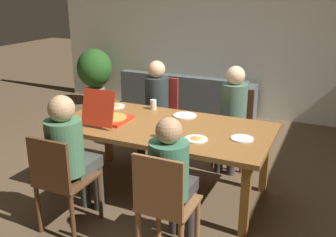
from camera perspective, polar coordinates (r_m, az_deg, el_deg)
name	(u,v)px	position (r m, az deg, el deg)	size (l,w,h in m)	color
ground_plane	(164,190)	(4.16, -0.58, -10.62)	(20.00, 20.00, 0.00)	brown
back_wall	(240,35)	(6.43, 10.67, 12.08)	(6.69, 0.12, 2.65)	silver
dining_table	(164,132)	(3.87, -0.61, -1.98)	(2.14, 1.08, 0.74)	#8F5C2C
chair_0	(164,205)	(2.96, -0.55, -12.70)	(0.42, 0.41, 0.93)	brown
person_0	(172,174)	(2.98, 0.61, -8.30)	(0.30, 0.49, 1.17)	#3B3436
chair_1	(61,179)	(3.42, -15.66, -8.68)	(0.42, 0.46, 0.91)	#54331C
person_1	(70,150)	(3.44, -14.33, -4.49)	(0.32, 0.53, 1.22)	#3F423B
chair_2	(235,123)	(4.69, 9.85, -0.67)	(0.40, 0.41, 0.91)	brown
person_2	(232,109)	(4.50, 9.55, 1.39)	(0.30, 0.47, 1.21)	#44373C
chair_3	(160,114)	(4.95, -1.21, 0.69)	(0.43, 0.42, 0.96)	#AE2E23
person_3	(155,102)	(4.76, -2.00, 2.53)	(0.29, 0.50, 1.21)	#323A3B
pizza_box_0	(109,117)	(3.98, -8.72, 0.24)	(0.36, 0.46, 0.37)	red
plate_0	(242,138)	(3.56, 10.95, -2.93)	(0.21, 0.21, 0.01)	white
plate_1	(185,115)	(4.13, 2.51, 0.45)	(0.25, 0.25, 0.01)	white
plate_2	(115,106)	(4.49, -7.85, 1.86)	(0.23, 0.23, 0.03)	white
plate_3	(196,139)	(3.49, 4.17, -3.01)	(0.21, 0.21, 0.03)	white
drinking_glass_0	(164,131)	(3.51, -0.67, -1.92)	(0.07, 0.07, 0.12)	#DCC35F
drinking_glass_1	(153,105)	(4.34, -2.19, 2.09)	(0.07, 0.07, 0.11)	silver
couch	(188,102)	(6.27, 2.99, 2.42)	(2.06, 0.84, 0.78)	#4B5556
potted_plant	(95,71)	(7.13, -10.82, 6.91)	(0.63, 0.63, 1.02)	gray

